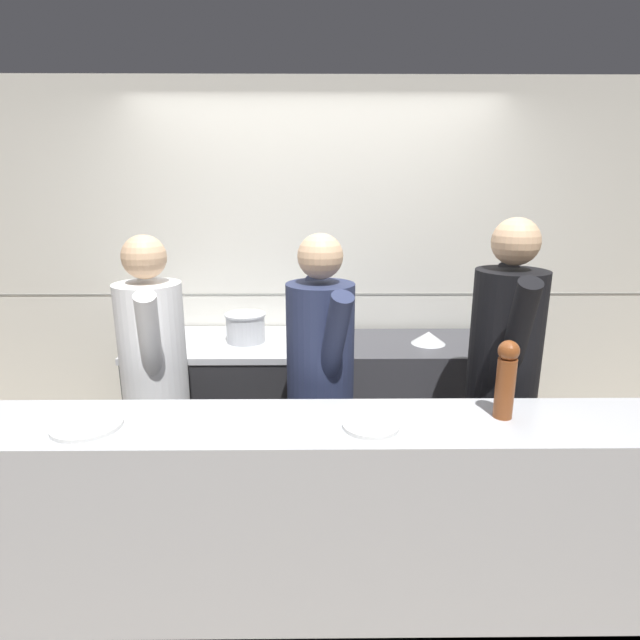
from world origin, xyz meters
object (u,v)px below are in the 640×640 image
plated_dish_appetiser (371,425)px  chef_line (503,371)px  chef_head_cook (155,376)px  chef_sous (320,380)px  mixing_bowl_steel (428,338)px  plated_dish_main (87,425)px  pepper_mill (506,378)px  stock_pot (246,327)px  oven_range (230,405)px

plated_dish_appetiser → chef_line: chef_line is taller
chef_head_cook → chef_sous: bearing=-21.6°
mixing_bowl_steel → chef_line: 0.74m
plated_dish_main → plated_dish_appetiser: bearing=-0.5°
chef_head_cook → plated_dish_appetiser: bearing=-48.3°
mixing_bowl_steel → pepper_mill: size_ratio=0.67×
stock_pot → chef_head_cook: chef_head_cook is taller
mixing_bowl_steel → chef_sous: 1.01m
oven_range → stock_pot: stock_pot is taller
plated_dish_main → stock_pot: bearing=70.7°
plated_dish_appetiser → pepper_mill: size_ratio=0.68×
chef_sous → chef_line: bearing=-16.4°
plated_dish_appetiser → pepper_mill: (0.56, 0.09, 0.17)m
oven_range → mixing_bowl_steel: size_ratio=5.32×
oven_range → chef_head_cook: (-0.26, -0.67, 0.47)m
chef_line → plated_dish_appetiser: bearing=-132.7°
oven_range → chef_line: chef_line is taller
oven_range → plated_dish_appetiser: size_ratio=5.19×
chef_head_cook → chef_sous: chef_sous is taller
chef_sous → chef_line: (0.95, 0.01, 0.04)m
plated_dish_appetiser → pepper_mill: pepper_mill is taller
oven_range → pepper_mill: size_ratio=3.55×
plated_dish_main → chef_head_cook: size_ratio=0.17×
pepper_mill → chef_head_cook: 1.74m
stock_pot → pepper_mill: size_ratio=0.79×
oven_range → chef_head_cook: chef_head_cook is taller
pepper_mill → chef_head_cook: size_ratio=0.20×
plated_dish_main → chef_sous: (0.94, 0.58, -0.04)m
oven_range → mixing_bowl_steel: 1.41m
plated_dish_main → chef_head_cook: chef_head_cook is taller
plated_dish_appetiser → chef_line: 0.96m
mixing_bowl_steel → chef_head_cook: size_ratio=0.13×
plated_dish_appetiser → chef_sous: size_ratio=0.14×
stock_pot → chef_line: size_ratio=0.15×
plated_dish_main → plated_dish_appetiser: same height
stock_pot → plated_dish_main: 1.39m
chef_line → pepper_mill: bearing=-101.6°
oven_range → chef_sous: size_ratio=0.71×
oven_range → stock_pot: (0.13, -0.01, 0.56)m
stock_pot → plated_dish_appetiser: bearing=-62.8°
oven_range → plated_dish_appetiser: 1.64m
chef_line → plated_dish_main: bearing=-154.0°
stock_pot → pepper_mill: bearing=-44.8°
mixing_bowl_steel → plated_dish_appetiser: size_ratio=0.98×
stock_pot → plated_dish_appetiser: stock_pot is taller
plated_dish_main → oven_range: bearing=76.0°
pepper_mill → chef_line: chef_line is taller
oven_range → stock_pot: size_ratio=4.47×
oven_range → mixing_bowl_steel: bearing=-1.0°
stock_pot → chef_sous: bearing=-56.8°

